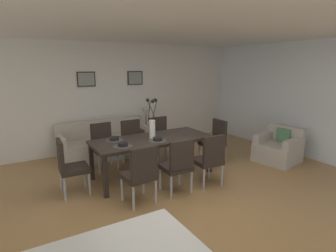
{
  "coord_description": "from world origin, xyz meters",
  "views": [
    {
      "loc": [
        -2.12,
        -3.25,
        2.06
      ],
      "look_at": [
        0.53,
        1.23,
        0.89
      ],
      "focal_mm": 29.05,
      "sensor_mm": 36.0,
      "label": 1
    }
  ],
  "objects_px": {
    "sofa": "(106,144)",
    "bowl_far_left": "(158,139)",
    "dining_chair_mid_right": "(160,136)",
    "dining_chair_head_east": "(215,139)",
    "bowl_near_right": "(114,138)",
    "dining_chair_mid_left": "(210,157)",
    "dining_chair_near_right": "(103,144)",
    "dining_table": "(152,142)",
    "table_lamp": "(146,114)",
    "framed_picture_left": "(86,79)",
    "dining_chair_near_left": "(141,172)",
    "bowl_near_left": "(123,144)",
    "framed_picture_center": "(135,78)",
    "dining_chair_far_right": "(133,140)",
    "dining_chair_head_west": "(69,164)",
    "armchair": "(279,149)",
    "side_table": "(146,138)",
    "centerpiece_vase": "(152,123)"
  },
  "relations": [
    {
      "from": "bowl_far_left",
      "to": "dining_chair_far_right",
      "type": "bearing_deg",
      "value": 91.69
    },
    {
      "from": "dining_chair_mid_left",
      "to": "sofa",
      "type": "xyz_separation_m",
      "value": [
        -1.04,
        2.5,
        -0.23
      ]
    },
    {
      "from": "centerpiece_vase",
      "to": "sofa",
      "type": "distance_m",
      "value": 1.83
    },
    {
      "from": "dining_chair_mid_right",
      "to": "dining_chair_head_west",
      "type": "relative_size",
      "value": 1.0
    },
    {
      "from": "bowl_near_right",
      "to": "framed_picture_left",
      "type": "height_order",
      "value": "framed_picture_left"
    },
    {
      "from": "dining_chair_head_west",
      "to": "bowl_near_right",
      "type": "xyz_separation_m",
      "value": [
        0.84,
        0.2,
        0.27
      ]
    },
    {
      "from": "centerpiece_vase",
      "to": "sofa",
      "type": "xyz_separation_m",
      "value": [
        -0.39,
        1.62,
        -0.74
      ]
    },
    {
      "from": "bowl_near_left",
      "to": "dining_chair_near_right",
      "type": "bearing_deg",
      "value": 90.17
    },
    {
      "from": "dining_chair_mid_right",
      "to": "dining_chair_head_east",
      "type": "xyz_separation_m",
      "value": [
        0.87,
        -0.85,
        0.0
      ]
    },
    {
      "from": "table_lamp",
      "to": "dining_chair_mid_right",
      "type": "bearing_deg",
      "value": -92.24
    },
    {
      "from": "dining_chair_far_right",
      "to": "sofa",
      "type": "height_order",
      "value": "dining_chair_far_right"
    },
    {
      "from": "dining_chair_mid_right",
      "to": "armchair",
      "type": "xyz_separation_m",
      "value": [
        2.09,
        -1.53,
        -0.23
      ]
    },
    {
      "from": "bowl_near_right",
      "to": "dining_chair_mid_left",
      "type": "bearing_deg",
      "value": -39.54
    },
    {
      "from": "centerpiece_vase",
      "to": "framed_picture_left",
      "type": "relative_size",
      "value": 1.75
    },
    {
      "from": "centerpiece_vase",
      "to": "bowl_far_left",
      "type": "bearing_deg",
      "value": -90.25
    },
    {
      "from": "dining_chair_near_right",
      "to": "dining_chair_head_east",
      "type": "xyz_separation_m",
      "value": [
        2.18,
        -0.87,
        0.0
      ]
    },
    {
      "from": "armchair",
      "to": "sofa",
      "type": "bearing_deg",
      "value": 143.59
    },
    {
      "from": "bowl_near_left",
      "to": "dining_table",
      "type": "bearing_deg",
      "value": 17.63
    },
    {
      "from": "dining_chair_near_left",
      "to": "sofa",
      "type": "relative_size",
      "value": 0.45
    },
    {
      "from": "bowl_near_right",
      "to": "bowl_far_left",
      "type": "xyz_separation_m",
      "value": [
        0.66,
        -0.42,
        0.0
      ]
    },
    {
      "from": "dining_chair_mid_left",
      "to": "sofa",
      "type": "relative_size",
      "value": 0.45
    },
    {
      "from": "dining_chair_near_right",
      "to": "bowl_near_right",
      "type": "xyz_separation_m",
      "value": [
        0.0,
        -0.66,
        0.27
      ]
    },
    {
      "from": "dining_chair_near_left",
      "to": "dining_chair_mid_left",
      "type": "xyz_separation_m",
      "value": [
        1.3,
        -0.01,
        0.0
      ]
    },
    {
      "from": "bowl_near_left",
      "to": "table_lamp",
      "type": "relative_size",
      "value": 0.33
    },
    {
      "from": "centerpiece_vase",
      "to": "table_lamp",
      "type": "distance_m",
      "value": 1.78
    },
    {
      "from": "dining_chair_mid_right",
      "to": "dining_chair_head_east",
      "type": "distance_m",
      "value": 1.22
    },
    {
      "from": "dining_chair_near_right",
      "to": "bowl_far_left",
      "type": "xyz_separation_m",
      "value": [
        0.66,
        -1.08,
        0.27
      ]
    },
    {
      "from": "dining_table",
      "to": "sofa",
      "type": "height_order",
      "value": "sofa"
    },
    {
      "from": "framed_picture_center",
      "to": "dining_chair_mid_left",
      "type": "bearing_deg",
      "value": -89.22
    },
    {
      "from": "armchair",
      "to": "bowl_near_left",
      "type": "bearing_deg",
      "value": 172.18
    },
    {
      "from": "dining_chair_near_left",
      "to": "centerpiece_vase",
      "type": "height_order",
      "value": "centerpiece_vase"
    },
    {
      "from": "dining_chair_mid_right",
      "to": "framed_picture_left",
      "type": "xyz_separation_m",
      "value": [
        -1.26,
        1.25,
        1.23
      ]
    },
    {
      "from": "dining_chair_mid_left",
      "to": "armchair",
      "type": "distance_m",
      "value": 2.1
    },
    {
      "from": "bowl_near_left",
      "to": "framed_picture_left",
      "type": "xyz_separation_m",
      "value": [
        0.05,
        2.32,
        0.96
      ]
    },
    {
      "from": "sofa",
      "to": "bowl_far_left",
      "type": "bearing_deg",
      "value": -78.16
    },
    {
      "from": "dining_chair_near_left",
      "to": "table_lamp",
      "type": "bearing_deg",
      "value": 62.3
    },
    {
      "from": "side_table",
      "to": "framed_picture_center",
      "type": "distance_m",
      "value": 1.56
    },
    {
      "from": "dining_chair_far_right",
      "to": "dining_chair_mid_left",
      "type": "bearing_deg",
      "value": -68.26
    },
    {
      "from": "side_table",
      "to": "centerpiece_vase",
      "type": "bearing_deg",
      "value": -112.24
    },
    {
      "from": "bowl_near_left",
      "to": "bowl_far_left",
      "type": "bearing_deg",
      "value": 0.0
    },
    {
      "from": "sofa",
      "to": "dining_chair_near_left",
      "type": "bearing_deg",
      "value": -95.95
    },
    {
      "from": "dining_chair_near_left",
      "to": "centerpiece_vase",
      "type": "relative_size",
      "value": 1.25
    },
    {
      "from": "dining_chair_near_left",
      "to": "side_table",
      "type": "distance_m",
      "value": 2.85
    },
    {
      "from": "dining_chair_head_west",
      "to": "sofa",
      "type": "relative_size",
      "value": 0.45
    },
    {
      "from": "dining_chair_head_west",
      "to": "framed_picture_center",
      "type": "relative_size",
      "value": 2.27
    },
    {
      "from": "dining_chair_near_right",
      "to": "bowl_far_left",
      "type": "distance_m",
      "value": 1.3
    },
    {
      "from": "dining_chair_mid_left",
      "to": "bowl_far_left",
      "type": "distance_m",
      "value": 0.97
    },
    {
      "from": "dining_chair_near_left",
      "to": "dining_chair_far_right",
      "type": "relative_size",
      "value": 1.0
    },
    {
      "from": "framed_picture_center",
      "to": "dining_chair_far_right",
      "type": "bearing_deg",
      "value": -117.02
    },
    {
      "from": "dining_table",
      "to": "dining_chair_mid_right",
      "type": "relative_size",
      "value": 2.39
    }
  ]
}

